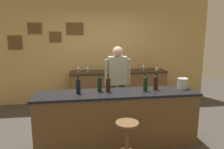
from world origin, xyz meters
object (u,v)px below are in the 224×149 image
wine_glass_b (88,68)px  coffee_mug (157,69)px  wine_bottle_d (146,83)px  wine_glass_a (78,68)px  bartender (118,81)px  ice_bucket (182,83)px  wine_bottle_e (156,82)px  wine_glass_c (110,67)px  wine_bottle_b (100,83)px  wine_glass_d (115,67)px  wine_bottle_c (108,84)px  wine_bottle_a (78,85)px  bar_stool (127,137)px  wine_glass_e (144,66)px

wine_glass_b → coffee_mug: (1.82, -0.07, -0.06)m
wine_bottle_d → wine_glass_a: bearing=118.4°
bartender → wine_glass_b: 1.39m
ice_bucket → wine_glass_a: bearing=131.7°
wine_bottle_e → wine_glass_c: 2.09m
wine_bottle_b → wine_glass_b: (-0.12, 1.96, -0.05)m
wine_bottle_d → wine_glass_d: size_ratio=1.97×
wine_glass_b → ice_bucket: bearing=-52.1°
wine_bottle_c → bartender: bearing=69.0°
wine_glass_c → wine_glass_b: bearing=-178.0°
wine_bottle_b → bartender: bearing=58.1°
wine_glass_b → wine_bottle_a: bearing=-96.3°
wine_bottle_a → bar_stool: bearing=-46.0°
wine_bottle_a → wine_glass_d: bearing=65.5°
wine_bottle_b → wine_bottle_e: size_ratio=1.00×
ice_bucket → wine_bottle_b: bearing=178.1°
bartender → coffee_mug: (1.27, 1.20, 0.01)m
wine_bottle_c → ice_bucket: (1.30, 0.02, -0.04)m
wine_bottle_e → wine_glass_d: 2.07m
wine_glass_b → wine_glass_c: size_ratio=1.00×
wine_bottle_e → wine_glass_c: bearing=104.2°
coffee_mug → wine_glass_e: bearing=153.4°
wine_bottle_e → wine_glass_b: size_ratio=1.97×
wine_bottle_c → wine_bottle_e: 0.82m
wine_bottle_d → wine_glass_d: 2.10m
wine_glass_b → bartender: bearing=-66.7°
wine_bottle_b → wine_glass_c: bearing=77.3°
bartender → wine_glass_c: (0.02, 1.29, 0.07)m
wine_glass_e → wine_bottle_a: bearing=-129.2°
ice_bucket → wine_glass_b: size_ratio=1.21×
bar_stool → coffee_mug: size_ratio=5.44×
wine_bottle_a → coffee_mug: bearing=43.9°
wine_bottle_c → wine_bottle_d: (0.62, -0.04, 0.00)m
wine_glass_a → wine_glass_b: (0.25, -0.03, 0.00)m
wine_glass_c → ice_bucket: bearing=-63.9°
wine_bottle_d → ice_bucket: 0.69m
wine_glass_c → coffee_mug: (1.25, -0.09, -0.06)m
ice_bucket → wine_glass_e: 2.09m
wine_bottle_c → wine_glass_b: wine_bottle_c is taller
ice_bucket → wine_glass_a: ice_bucket is taller
wine_bottle_a → coffee_mug: wine_bottle_a is taller
wine_bottle_e → wine_glass_a: size_ratio=1.97×
ice_bucket → wine_glass_d: 2.21m
bar_stool → ice_bucket: bearing=32.0°
bartender → wine_bottle_e: (0.53, -0.73, 0.12)m
coffee_mug → wine_bottle_b: bearing=-132.0°
bartender → wine_glass_a: bartender is taller
bar_stool → wine_bottle_c: bearing=103.5°
wine_bottle_a → wine_glass_b: (0.23, 2.04, -0.05)m
wine_bottle_d → wine_glass_b: 2.24m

